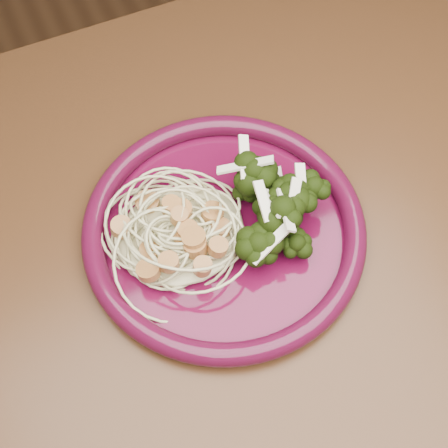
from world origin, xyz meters
TOP-DOWN VIEW (x-y plane):
  - dining_table at (0.00, 0.00)m, footprint 1.20×0.80m
  - dinner_plate at (-0.07, 0.07)m, footprint 0.34×0.34m
  - spaghetti_pile at (-0.11, 0.08)m, footprint 0.15×0.14m
  - scallop_cluster at (-0.11, 0.08)m, footprint 0.14×0.14m
  - broccoli_pile at (-0.02, 0.05)m, footprint 0.12×0.16m
  - onion_garnish at (-0.02, 0.05)m, footprint 0.08×0.10m

SIDE VIEW (x-z plane):
  - dining_table at x=0.00m, z-range 0.28..1.03m
  - dinner_plate at x=-0.07m, z-range 0.75..0.77m
  - spaghetti_pile at x=-0.11m, z-range 0.76..0.78m
  - broccoli_pile at x=-0.02m, z-range 0.76..0.80m
  - scallop_cluster at x=-0.11m, z-range 0.78..0.82m
  - onion_garnish at x=-0.02m, z-range 0.79..0.83m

